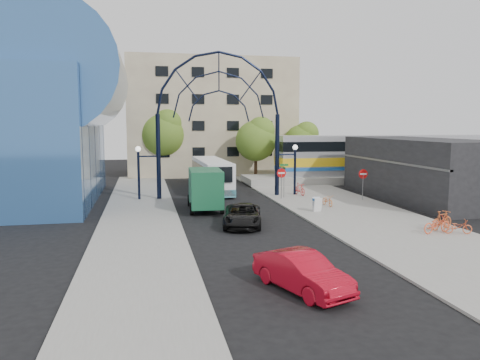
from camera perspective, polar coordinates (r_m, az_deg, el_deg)
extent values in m
plane|color=black|center=(25.90, 2.43, -6.98)|extent=(120.00, 120.00, 0.00)
cube|color=gray|center=(32.30, 14.61, -4.32)|extent=(8.00, 56.00, 0.12)
cube|color=gray|center=(31.01, -12.11, -4.71)|extent=(5.00, 50.00, 0.12)
cylinder|color=black|center=(38.51, -9.91, 2.73)|extent=(0.36, 0.36, 7.00)
cylinder|color=black|center=(40.06, 4.55, 2.97)|extent=(0.36, 0.36, 7.00)
cylinder|color=black|center=(38.63, -12.24, 0.46)|extent=(0.20, 0.20, 4.00)
cylinder|color=black|center=(40.66, 6.70, 0.88)|extent=(0.20, 0.20, 4.00)
sphere|color=white|center=(38.45, -12.32, 3.72)|extent=(0.44, 0.44, 0.44)
sphere|color=white|center=(40.50, 6.74, 3.98)|extent=(0.44, 0.44, 0.44)
cylinder|color=slate|center=(38.32, 5.06, -0.64)|extent=(0.06, 0.06, 2.20)
cylinder|color=red|center=(38.20, 5.08, 0.85)|extent=(0.80, 0.04, 0.80)
cube|color=white|center=(38.17, 5.09, 0.85)|extent=(0.55, 0.02, 0.12)
cylinder|color=slate|center=(38.74, 14.74, -0.75)|extent=(0.06, 0.06, 2.20)
cylinder|color=red|center=(38.62, 14.79, 0.72)|extent=(0.76, 0.04, 0.76)
cube|color=white|center=(38.60, 14.81, 0.71)|extent=(0.55, 0.02, 0.12)
cylinder|color=slate|center=(38.97, 5.38, -0.07)|extent=(0.05, 0.05, 2.80)
cube|color=#146626|center=(38.83, 5.40, 1.83)|extent=(0.70, 0.03, 0.18)
cube|color=#146626|center=(38.86, 5.40, 1.47)|extent=(0.03, 0.70, 0.18)
cube|color=white|center=(32.86, 9.49, -3.01)|extent=(0.55, 0.26, 0.99)
cube|color=white|center=(33.18, 9.27, -2.91)|extent=(0.55, 0.26, 0.99)
cube|color=#1E59A5|center=(32.97, 9.39, -2.39)|extent=(0.55, 0.42, 0.14)
cube|color=#3461A0|center=(40.89, -27.11, 4.43)|extent=(14.00, 18.00, 10.00)
cylinder|color=#3461A0|center=(40.02, -20.44, 11.88)|extent=(9.00, 16.00, 9.00)
cube|color=black|center=(41.06, 21.07, 1.23)|extent=(6.00, 16.00, 5.00)
cube|color=tan|center=(59.95, -3.84, 7.60)|extent=(20.00, 12.00, 14.00)
cube|color=gray|center=(53.55, 17.68, 0.31)|extent=(32.00, 5.00, 0.80)
cube|color=#B7B7BC|center=(53.34, 17.78, 2.98)|extent=(25.00, 3.00, 4.20)
cube|color=gold|center=(53.38, 17.75, 2.33)|extent=(25.10, 3.05, 0.90)
cube|color=black|center=(53.29, 17.82, 4.05)|extent=(25.05, 3.05, 1.00)
cube|color=#1E59A5|center=(53.44, 17.73, 1.59)|extent=(25.10, 3.05, 0.35)
cylinder|color=#382314|center=(52.06, 1.92, 1.40)|extent=(0.36, 0.36, 2.52)
sphere|color=#4F6B1C|center=(51.86, 1.94, 4.79)|extent=(4.48, 4.48, 4.48)
sphere|color=#4F6B1C|center=(51.67, 2.56, 6.02)|extent=(3.08, 3.08, 3.08)
cylinder|color=#382314|center=(54.64, -9.33, 1.76)|extent=(0.36, 0.36, 2.88)
sphere|color=#4F6B1C|center=(54.45, -9.40, 5.45)|extent=(5.12, 5.12, 5.12)
sphere|color=#4F6B1C|center=(54.16, -8.88, 6.81)|extent=(3.52, 3.52, 3.52)
cylinder|color=#382314|center=(55.67, 7.46, 1.61)|extent=(0.36, 0.36, 2.34)
sphere|color=#4F6B1C|center=(55.48, 7.50, 4.55)|extent=(4.16, 4.16, 4.16)
sphere|color=#4F6B1C|center=(55.33, 8.11, 5.61)|extent=(2.86, 2.86, 2.86)
cube|color=white|center=(43.20, -3.48, 0.73)|extent=(2.52, 10.55, 2.65)
cube|color=#57AFC1|center=(43.33, -3.47, -0.71)|extent=(2.55, 10.55, 0.64)
cube|color=black|center=(43.15, -3.49, 1.45)|extent=(2.57, 10.34, 0.82)
cube|color=black|center=(37.93, -2.20, 0.65)|extent=(1.73, 0.16, 1.28)
cube|color=black|center=(48.34, -4.46, 1.21)|extent=(2.19, 0.20, 1.46)
cylinder|color=black|center=(46.38, -5.50, -0.31)|extent=(0.27, 0.88, 0.88)
cylinder|color=black|center=(46.72, -2.73, -0.24)|extent=(0.27, 0.88, 0.88)
cylinder|color=black|center=(39.36, -4.20, -1.58)|extent=(0.27, 0.88, 0.88)
cylinder|color=black|center=(39.75, -0.95, -1.48)|extent=(0.27, 0.88, 0.88)
cube|color=black|center=(35.89, -4.57, -1.49)|extent=(2.20, 2.28, 2.00)
cube|color=black|center=(36.92, -4.70, -0.62)|extent=(1.82, 0.18, 0.91)
cube|color=#175736|center=(33.10, -4.23, -0.92)|extent=(2.38, 4.29, 2.55)
cylinder|color=black|center=(35.65, -6.21, -2.48)|extent=(0.28, 0.88, 0.87)
cylinder|color=black|center=(35.80, -2.85, -2.41)|extent=(0.28, 0.88, 0.87)
cylinder|color=black|center=(32.16, -5.91, -3.50)|extent=(0.28, 0.88, 0.87)
cylinder|color=black|center=(32.32, -2.20, -3.41)|extent=(0.28, 0.88, 0.87)
imported|color=black|center=(28.53, 0.30, -4.31)|extent=(3.23, 5.18, 1.33)
imported|color=#B50B1D|center=(17.82, 7.56, -11.07)|extent=(2.98, 4.64, 1.45)
imported|color=orange|center=(35.48, 10.62, -2.46)|extent=(0.67, 1.59, 0.81)
imported|color=red|center=(40.49, 7.26, -1.10)|extent=(0.86, 1.77, 1.03)
imported|color=#DD582C|center=(28.73, 25.03, -5.17)|extent=(1.63, 0.94, 0.81)
imported|color=#CC5B28|center=(29.47, 23.40, -4.51)|extent=(1.90, 1.15, 1.10)
imported|color=#F85A31|center=(28.44, 22.88, -5.00)|extent=(1.97, 1.03, 0.99)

